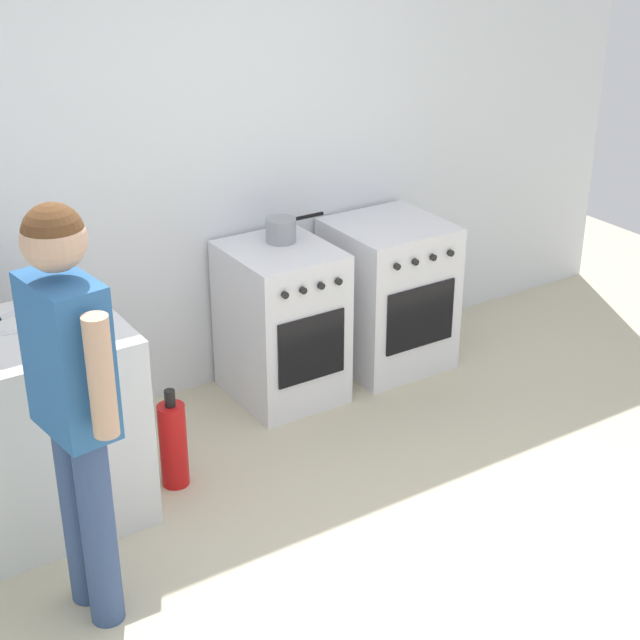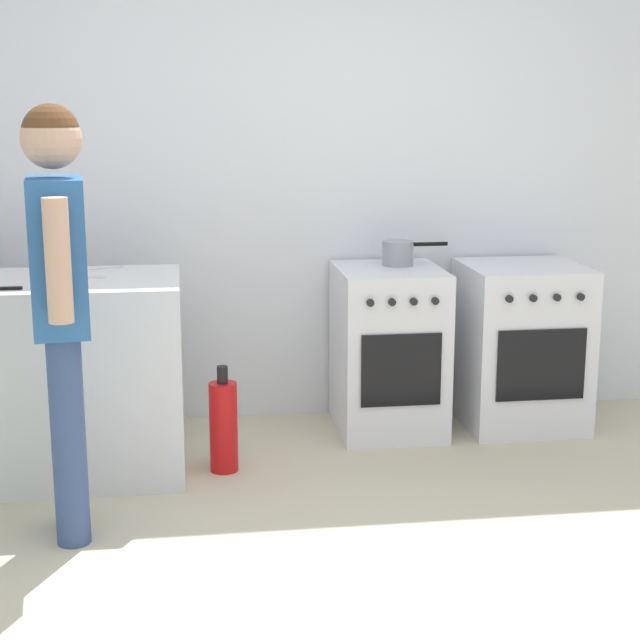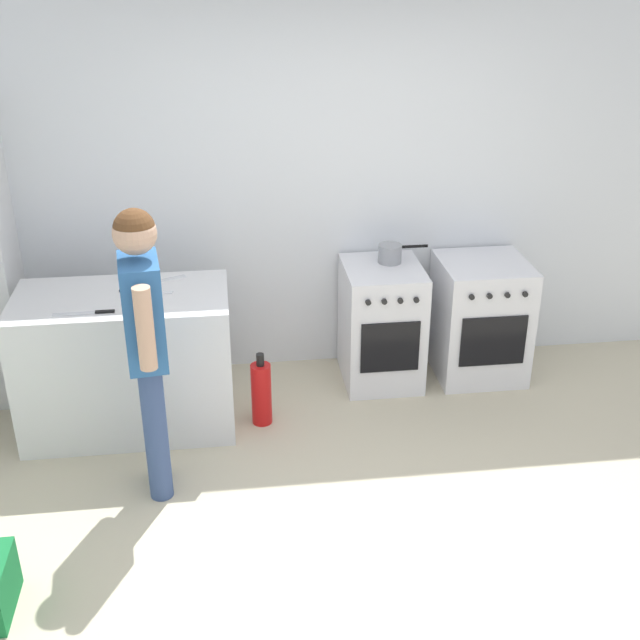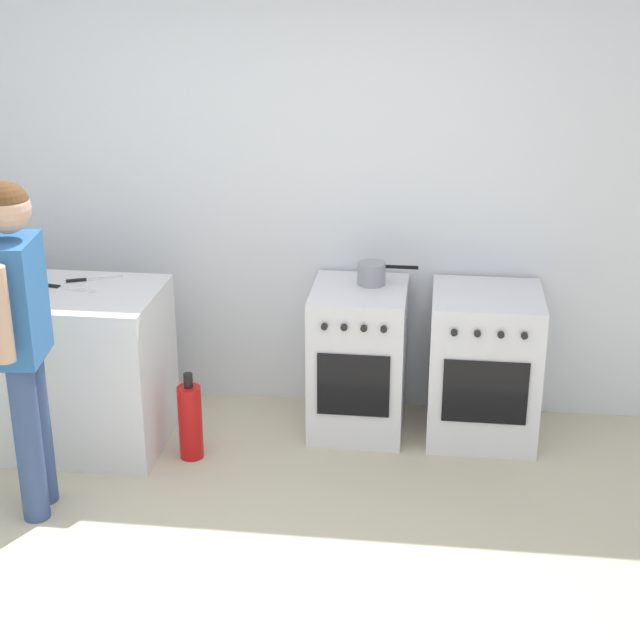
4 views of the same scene
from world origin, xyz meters
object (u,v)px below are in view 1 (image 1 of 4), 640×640
object	(u,v)px
fire_extinguisher	(173,444)
knife_chef	(5,316)
oven_right	(388,294)
pot	(282,230)
oven_left	(281,323)
person	(71,384)

from	to	relation	value
fire_extinguisher	knife_chef	bearing A→B (deg)	153.34
oven_right	pot	bearing A→B (deg)	172.35
oven_right	fire_extinguisher	world-z (taller)	oven_right
knife_chef	fire_extinguisher	distance (m)	0.96
oven_left	person	size ratio (longest dim) A/B	0.51
fire_extinguisher	person	bearing A→B (deg)	-135.68
oven_left	pot	distance (m)	0.50
oven_right	knife_chef	bearing A→B (deg)	-175.32
pot	fire_extinguisher	size ratio (longest dim) A/B	0.68
oven_left	pot	bearing A→B (deg)	54.04
pot	fire_extinguisher	bearing A→B (deg)	-148.82
person	fire_extinguisher	bearing A→B (deg)	44.32
person	fire_extinguisher	distance (m)	1.17
oven_right	person	size ratio (longest dim) A/B	0.51
oven_left	knife_chef	size ratio (longest dim) A/B	2.87
oven_left	fire_extinguisher	size ratio (longest dim) A/B	1.70
knife_chef	person	bearing A→B (deg)	-91.41
oven_left	fire_extinguisher	bearing A→B (deg)	-151.22
oven_left	oven_right	distance (m)	0.71
knife_chef	fire_extinguisher	xyz separation A→B (m)	(0.60, -0.30, -0.69)
knife_chef	person	size ratio (longest dim) A/B	0.18
pot	oven_left	bearing A→B (deg)	-125.96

